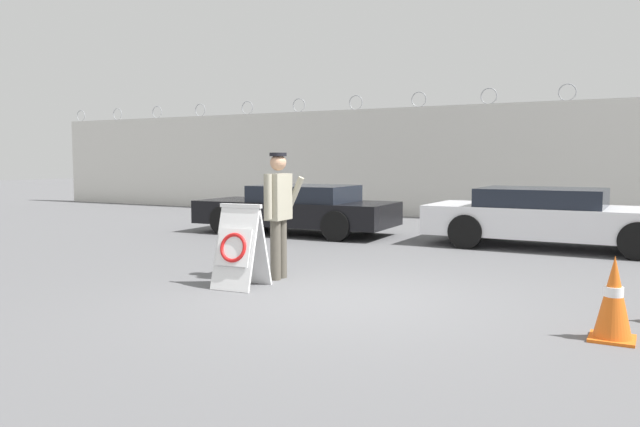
{
  "coord_description": "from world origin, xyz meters",
  "views": [
    {
      "loc": [
        3.3,
        -6.71,
        1.7
      ],
      "look_at": [
        -1.72,
        2.49,
        0.8
      ],
      "focal_mm": 35.0,
      "sensor_mm": 36.0,
      "label": 1
    }
  ],
  "objects_px": {
    "parked_car_front_coupe": "(298,209)",
    "security_guard": "(279,208)",
    "barricade_sign": "(240,246)",
    "traffic_cone_near": "(614,298)",
    "parked_car_rear_sedan": "(552,217)"
  },
  "relations": [
    {
      "from": "parked_car_front_coupe",
      "to": "security_guard",
      "type": "bearing_deg",
      "value": 114.85
    },
    {
      "from": "security_guard",
      "to": "parked_car_front_coupe",
      "type": "height_order",
      "value": "security_guard"
    },
    {
      "from": "security_guard",
      "to": "barricade_sign",
      "type": "bearing_deg",
      "value": 167.12
    },
    {
      "from": "barricade_sign",
      "to": "security_guard",
      "type": "xyz_separation_m",
      "value": [
        0.13,
        0.77,
        0.46
      ]
    },
    {
      "from": "barricade_sign",
      "to": "parked_car_front_coupe",
      "type": "height_order",
      "value": "parked_car_front_coupe"
    },
    {
      "from": "barricade_sign",
      "to": "traffic_cone_near",
      "type": "bearing_deg",
      "value": -8.03
    },
    {
      "from": "barricade_sign",
      "to": "traffic_cone_near",
      "type": "xyz_separation_m",
      "value": [
        4.55,
        -0.3,
        -0.16
      ]
    },
    {
      "from": "traffic_cone_near",
      "to": "parked_car_front_coupe",
      "type": "relative_size",
      "value": 0.17
    },
    {
      "from": "security_guard",
      "to": "parked_car_front_coupe",
      "type": "relative_size",
      "value": 0.39
    },
    {
      "from": "barricade_sign",
      "to": "parked_car_front_coupe",
      "type": "bearing_deg",
      "value": 109.25
    },
    {
      "from": "barricade_sign",
      "to": "traffic_cone_near",
      "type": "relative_size",
      "value": 1.39
    },
    {
      "from": "barricade_sign",
      "to": "security_guard",
      "type": "height_order",
      "value": "security_guard"
    },
    {
      "from": "security_guard",
      "to": "traffic_cone_near",
      "type": "bearing_deg",
      "value": -106.99
    },
    {
      "from": "security_guard",
      "to": "parked_car_rear_sedan",
      "type": "height_order",
      "value": "security_guard"
    },
    {
      "from": "parked_car_rear_sedan",
      "to": "parked_car_front_coupe",
      "type": "bearing_deg",
      "value": -176.35
    }
  ]
}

